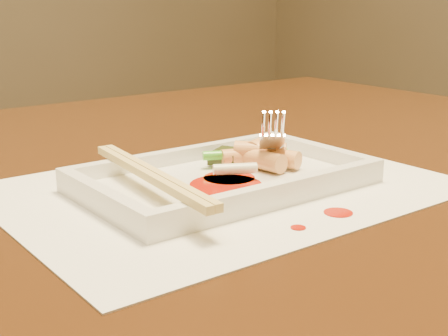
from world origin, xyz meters
TOP-DOWN VIEW (x-y plane):
  - table at (0.00, 0.00)m, footprint 1.40×0.90m
  - placemat at (0.05, -0.10)m, footprint 0.40×0.30m
  - sauce_splatter_a at (0.08, -0.21)m, footprint 0.02×0.02m
  - sauce_splatter_b at (0.03, -0.22)m, footprint 0.01×0.01m
  - plate_base at (0.05, -0.10)m, footprint 0.26×0.16m
  - plate_rim_far at (0.05, -0.02)m, footprint 0.26×0.01m
  - plate_rim_near at (0.05, -0.17)m, footprint 0.26×0.01m
  - plate_rim_left at (-0.07, -0.10)m, footprint 0.01×0.14m
  - plate_rim_right at (0.18, -0.10)m, footprint 0.01×0.14m
  - veg_piece at (0.09, -0.06)m, footprint 0.05×0.04m
  - scallion_white at (0.05, -0.11)m, footprint 0.04×0.03m
  - scallion_green at (0.09, -0.08)m, footprint 0.08×0.05m
  - chopstick_a at (-0.03, -0.10)m, footprint 0.03×0.21m
  - chopstick_b at (-0.02, -0.10)m, footprint 0.03×0.21m
  - fork at (0.12, -0.08)m, footprint 0.09×0.10m
  - sauce_blob_0 at (0.06, -0.10)m, footprint 0.05×0.05m
  - sauce_blob_1 at (0.04, -0.11)m, footprint 0.07×0.07m
  - rice_cake_0 at (0.10, -0.10)m, footprint 0.02×0.05m
  - rice_cake_1 at (0.09, -0.07)m, footprint 0.05×0.03m
  - rice_cake_2 at (0.11, -0.09)m, footprint 0.05×0.05m
  - rice_cake_3 at (0.12, -0.10)m, footprint 0.03×0.05m
  - rice_cake_4 at (0.12, -0.08)m, footprint 0.04×0.04m
  - rice_cake_5 at (0.11, -0.07)m, footprint 0.04×0.03m

SIDE VIEW (x-z plane):
  - table at x=0.00m, z-range 0.27..1.02m
  - placemat at x=0.05m, z-range 0.75..0.75m
  - sauce_splatter_a at x=0.08m, z-range 0.75..0.75m
  - sauce_splatter_b at x=0.03m, z-range 0.75..0.75m
  - plate_base at x=0.05m, z-range 0.75..0.76m
  - sauce_blob_0 at x=0.06m, z-range 0.76..0.76m
  - sauce_blob_1 at x=0.04m, z-range 0.76..0.76m
  - plate_rim_far at x=0.05m, z-range 0.76..0.77m
  - plate_rim_near at x=0.05m, z-range 0.76..0.77m
  - plate_rim_left at x=-0.07m, z-range 0.76..0.77m
  - plate_rim_right at x=0.18m, z-range 0.76..0.77m
  - veg_piece at x=0.09m, z-range 0.76..0.77m
  - rice_cake_0 at x=0.10m, z-range 0.76..0.78m
  - rice_cake_1 at x=0.09m, z-range 0.76..0.78m
  - rice_cake_3 at x=0.12m, z-range 0.76..0.78m
  - rice_cake_4 at x=0.12m, z-range 0.76..0.78m
  - scallion_white at x=0.05m, z-range 0.77..0.78m
  - scallion_green at x=0.09m, z-range 0.77..0.78m
  - rice_cake_2 at x=0.11m, z-range 0.77..0.79m
  - rice_cake_5 at x=0.11m, z-range 0.77..0.79m
  - chopstick_a at x=-0.03m, z-range 0.77..0.78m
  - chopstick_b at x=-0.02m, z-range 0.77..0.78m
  - fork at x=0.12m, z-range 0.76..0.90m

